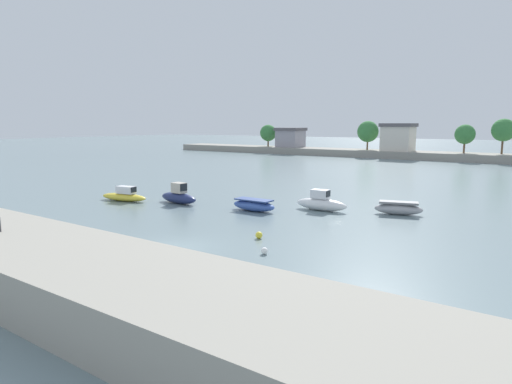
{
  "coord_description": "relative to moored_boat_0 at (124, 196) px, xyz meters",
  "views": [
    {
      "loc": [
        17.74,
        -17.44,
        6.99
      ],
      "look_at": [
        -4.7,
        14.7,
        0.94
      ],
      "focal_mm": 31.04,
      "sensor_mm": 36.0,
      "label": 1
    }
  ],
  "objects": [
    {
      "name": "mooring_buoy_1",
      "position": [
        19.86,
        -6.58,
        -0.28
      ],
      "size": [
        0.38,
        0.38,
        0.38
      ],
      "primitive_type": "sphere",
      "color": "white",
      "rests_on": "ground"
    },
    {
      "name": "moored_boat_4",
      "position": [
        22.5,
        8.18,
        0.02
      ],
      "size": [
        3.8,
        2.16,
        1.03
      ],
      "rotation": [
        0.0,
        0.0,
        0.29
      ],
      "color": "#9E9EA3",
      "rests_on": "ground"
    },
    {
      "name": "moored_boat_0",
      "position": [
        0.0,
        0.0,
        0.0
      ],
      "size": [
        5.03,
        2.23,
        1.37
      ],
      "rotation": [
        0.0,
        0.0,
        0.18
      ],
      "color": "yellow",
      "rests_on": "ground"
    },
    {
      "name": "seawall_embankment",
      "position": [
        14.99,
        -16.15,
        0.54
      ],
      "size": [
        70.25,
        5.75,
        2.02
      ],
      "primitive_type": "cube",
      "color": "#9E998C",
      "rests_on": "ground"
    },
    {
      "name": "ground_plane",
      "position": [
        14.99,
        -8.37,
        -0.47
      ],
      "size": [
        400.0,
        400.0,
        0.0
      ],
      "primitive_type": "plane",
      "color": "slate"
    },
    {
      "name": "mooring_buoy_0",
      "position": [
        17.74,
        -4.02,
        -0.26
      ],
      "size": [
        0.44,
        0.44,
        0.44
      ],
      "primitive_type": "sphere",
      "color": "yellow",
      "rests_on": "ground"
    },
    {
      "name": "moored_boat_1",
      "position": [
        4.95,
        1.97,
        0.15
      ],
      "size": [
        4.39,
        1.66,
        1.85
      ],
      "rotation": [
        0.0,
        0.0,
        -0.09
      ],
      "color": "navy",
      "rests_on": "ground"
    },
    {
      "name": "distant_shoreline",
      "position": [
        13.77,
        65.78,
        1.56
      ],
      "size": [
        135.64,
        7.84,
        7.93
      ],
      "color": "gray",
      "rests_on": "ground"
    },
    {
      "name": "moored_boat_2",
      "position": [
        12.42,
        2.96,
        -0.01
      ],
      "size": [
        3.89,
        1.49,
        0.97
      ],
      "rotation": [
        0.0,
        0.0,
        0.01
      ],
      "color": "#3856A8",
      "rests_on": "ground"
    },
    {
      "name": "moored_boat_3",
      "position": [
        16.81,
        6.29,
        0.14
      ],
      "size": [
        4.43,
        1.37,
        1.7
      ],
      "rotation": [
        0.0,
        0.0,
        0.02
      ],
      "color": "white",
      "rests_on": "ground"
    }
  ]
}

